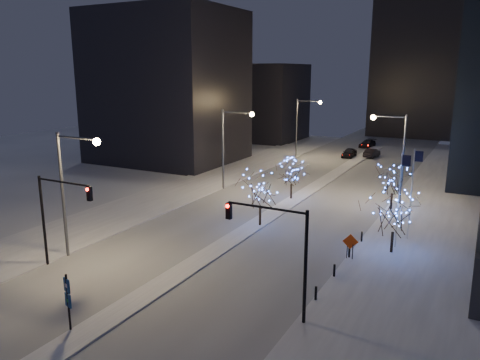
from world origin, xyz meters
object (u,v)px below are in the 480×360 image
Objects in this scene: car_mid at (372,153)px; holiday_tree_median_near at (260,189)px; holiday_tree_plaza_far at (393,181)px; holiday_tree_median_far at (292,173)px; wayfinding_sign at (68,297)px; street_lamp_w_mid at (230,138)px; street_lamp_w_near at (71,179)px; car_near at (349,153)px; construction_sign at (350,244)px; traffic_signal_east at (281,244)px; car_far at (367,144)px; holiday_tree_plaza_near at (394,212)px; street_lamp_w_far at (303,120)px; traffic_signal_west at (56,208)px; street_lamp_east at (395,147)px.

holiday_tree_median_near reaches higher than car_mid.
holiday_tree_plaza_far reaches higher than car_mid.
holiday_tree_median_far is 1.30× the size of wayfinding_sign.
street_lamp_w_mid is 34.23m from wayfinding_sign.
street_lamp_w_near is 2.83× the size of wayfinding_sign.
car_near is 2.26× the size of construction_sign.
street_lamp_w_mid is at bearing 124.51° from traffic_signal_east.
car_near is at bearing 82.72° from street_lamp_w_near.
car_mid is at bearing -63.66° from car_far.
street_lamp_w_near is at bearing -149.86° from holiday_tree_plaza_near.
construction_sign is (19.24, -15.25, -5.13)m from street_lamp_w_mid.
street_lamp_w_far is 1.43× the size of traffic_signal_west.
car_near is 0.84× the size of holiday_tree_median_near.
street_lamp_w_near is at bearing -86.75° from car_far.
street_lamp_w_far reaches higher than wayfinding_sign.
traffic_signal_west is 1.53× the size of holiday_tree_median_far.
holiday_tree_plaza_far is (19.49, 25.26, -3.26)m from street_lamp_w_near.
car_mid is 32.57m from holiday_tree_plaza_far.
construction_sign is at bearing -22.92° from holiday_tree_median_near.
holiday_tree_median_near is 10.89m from construction_sign.
street_lamp_w_far is at bearing 130.85° from street_lamp_east.
street_lamp_east is at bearing -49.15° from street_lamp_w_far.
traffic_signal_west reaches higher than car_far.
street_lamp_w_mid is 27.06m from traffic_signal_west.
street_lamp_w_near is 55.34m from car_near.
street_lamp_w_far is 37.43m from holiday_tree_median_near.
traffic_signal_west reaches higher than wayfinding_sign.
holiday_tree_median_far is (-2.00, -32.18, 2.40)m from car_mid.
wayfinding_sign is (-13.90, -20.70, -1.41)m from holiday_tree_plaza_near.
holiday_tree_plaza_far is (18.99, 27.26, -1.52)m from traffic_signal_west.
holiday_tree_plaza_near is at bearing 30.14° from street_lamp_w_near.
car_mid is 2.26× the size of construction_sign.
car_far is at bearing 88.27° from construction_sign.
wayfinding_sign reaches higher than car_near.
street_lamp_w_near and street_lamp_w_mid have the same top height.
holiday_tree_median_near is (9.44, -11.11, -2.83)m from street_lamp_w_mid.
street_lamp_w_near is 1.83× the size of holiday_tree_median_near.
car_mid is 64.51m from wayfinding_sign.
street_lamp_w_near reaches higher than construction_sign.
street_lamp_east is 1.83× the size of holiday_tree_plaza_near.
traffic_signal_east is 1.53× the size of holiday_tree_median_far.
car_far is 56.40m from holiday_tree_plaza_near.
holiday_tree_median_near reaches higher than car_near.
traffic_signal_west is at bearing 158.39° from wayfinding_sign.
street_lamp_w_mid is 31.60m from traffic_signal_east.
street_lamp_w_near reaches higher than car_near.
car_far is at bearing -66.98° from car_mid.
street_lamp_w_mid is (0.00, 25.00, 0.00)m from street_lamp_w_near.
holiday_tree_plaza_near is (12.44, -1.19, -0.10)m from holiday_tree_median_near.
traffic_signal_west is at bearing -76.04° from street_lamp_w_near.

